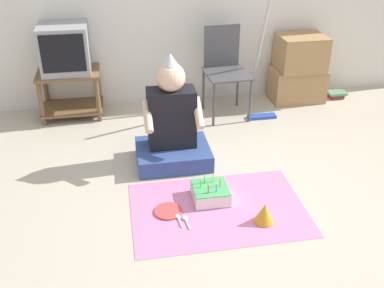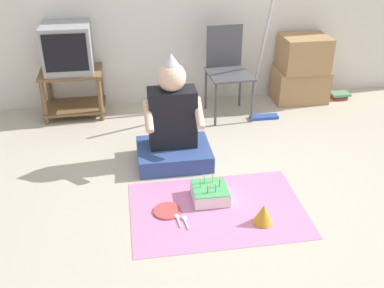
{
  "view_description": "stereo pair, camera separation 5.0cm",
  "coord_description": "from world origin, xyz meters",
  "px_view_note": "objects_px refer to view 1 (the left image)",
  "views": [
    {
      "loc": [
        -0.85,
        -2.44,
        1.94
      ],
      "look_at": [
        -0.36,
        0.39,
        0.35
      ],
      "focal_mm": 42.0,
      "sensor_mm": 36.0,
      "label": 1
    },
    {
      "loc": [
        -0.8,
        -2.45,
        1.94
      ],
      "look_at": [
        -0.36,
        0.39,
        0.35
      ],
      "focal_mm": 42.0,
      "sensor_mm": 36.0,
      "label": 2
    }
  ],
  "objects_px": {
    "person_seated": "(172,128)",
    "tv": "(65,49)",
    "paper_plate": "(168,211)",
    "book_pile": "(336,94)",
    "cardboard_box_stack": "(299,69)",
    "birthday_cake": "(210,193)",
    "folding_chair": "(225,65)",
    "dust_mop": "(261,78)",
    "party_hat_blue": "(264,213)"
  },
  "relations": [
    {
      "from": "person_seated",
      "to": "tv",
      "type": "bearing_deg",
      "value": 129.52
    },
    {
      "from": "tv",
      "to": "paper_plate",
      "type": "distance_m",
      "value": 2.01
    },
    {
      "from": "tv",
      "to": "book_pile",
      "type": "height_order",
      "value": "tv"
    },
    {
      "from": "cardboard_box_stack",
      "to": "birthday_cake",
      "type": "bearing_deg",
      "value": -128.28
    },
    {
      "from": "birthday_cake",
      "to": "paper_plate",
      "type": "bearing_deg",
      "value": -162.26
    },
    {
      "from": "paper_plate",
      "to": "person_seated",
      "type": "bearing_deg",
      "value": 79.61
    },
    {
      "from": "tv",
      "to": "cardboard_box_stack",
      "type": "distance_m",
      "value": 2.37
    },
    {
      "from": "folding_chair",
      "to": "person_seated",
      "type": "relative_size",
      "value": 0.94
    },
    {
      "from": "person_seated",
      "to": "cardboard_box_stack",
      "type": "bearing_deg",
      "value": 34.97
    },
    {
      "from": "dust_mop",
      "to": "paper_plate",
      "type": "bearing_deg",
      "value": -126.87
    },
    {
      "from": "tv",
      "to": "folding_chair",
      "type": "xyz_separation_m",
      "value": [
        1.51,
        -0.17,
        -0.19
      ]
    },
    {
      "from": "tv",
      "to": "paper_plate",
      "type": "bearing_deg",
      "value": -67.09
    },
    {
      "from": "dust_mop",
      "to": "birthday_cake",
      "type": "bearing_deg",
      "value": -119.79
    },
    {
      "from": "folding_chair",
      "to": "dust_mop",
      "type": "height_order",
      "value": "dust_mop"
    },
    {
      "from": "dust_mop",
      "to": "book_pile",
      "type": "height_order",
      "value": "dust_mop"
    },
    {
      "from": "folding_chair",
      "to": "person_seated",
      "type": "xyz_separation_m",
      "value": [
        -0.64,
        -0.88,
        -0.19
      ]
    },
    {
      "from": "person_seated",
      "to": "party_hat_blue",
      "type": "xyz_separation_m",
      "value": [
        0.5,
        -0.91,
        -0.23
      ]
    },
    {
      "from": "dust_mop",
      "to": "birthday_cake",
      "type": "distance_m",
      "value": 1.62
    },
    {
      "from": "book_pile",
      "to": "person_seated",
      "type": "height_order",
      "value": "person_seated"
    },
    {
      "from": "cardboard_box_stack",
      "to": "person_seated",
      "type": "xyz_separation_m",
      "value": [
        -1.48,
        -1.04,
        -0.04
      ]
    },
    {
      "from": "book_pile",
      "to": "party_hat_blue",
      "type": "xyz_separation_m",
      "value": [
        -1.44,
        -1.92,
        0.04
      ]
    },
    {
      "from": "cardboard_box_stack",
      "to": "paper_plate",
      "type": "distance_m",
      "value": 2.39
    },
    {
      "from": "book_pile",
      "to": "tv",
      "type": "bearing_deg",
      "value": 179.15
    },
    {
      "from": "cardboard_box_stack",
      "to": "party_hat_blue",
      "type": "bearing_deg",
      "value": -116.77
    },
    {
      "from": "tv",
      "to": "dust_mop",
      "type": "height_order",
      "value": "dust_mop"
    },
    {
      "from": "cardboard_box_stack",
      "to": "book_pile",
      "type": "xyz_separation_m",
      "value": [
        0.46,
        -0.03,
        -0.31
      ]
    },
    {
      "from": "party_hat_blue",
      "to": "tv",
      "type": "bearing_deg",
      "value": 124.76
    },
    {
      "from": "person_seated",
      "to": "paper_plate",
      "type": "height_order",
      "value": "person_seated"
    },
    {
      "from": "cardboard_box_stack",
      "to": "book_pile",
      "type": "relative_size",
      "value": 3.55
    },
    {
      "from": "paper_plate",
      "to": "book_pile",
      "type": "bearing_deg",
      "value": 39.57
    },
    {
      "from": "book_pile",
      "to": "birthday_cake",
      "type": "bearing_deg",
      "value": -137.38
    },
    {
      "from": "book_pile",
      "to": "person_seated",
      "type": "xyz_separation_m",
      "value": [
        -1.94,
        -1.01,
        0.27
      ]
    },
    {
      "from": "book_pile",
      "to": "party_hat_blue",
      "type": "height_order",
      "value": "party_hat_blue"
    },
    {
      "from": "tv",
      "to": "folding_chair",
      "type": "bearing_deg",
      "value": -6.6
    },
    {
      "from": "cardboard_box_stack",
      "to": "party_hat_blue",
      "type": "relative_size",
      "value": 4.93
    },
    {
      "from": "folding_chair",
      "to": "cardboard_box_stack",
      "type": "bearing_deg",
      "value": 10.73
    },
    {
      "from": "book_pile",
      "to": "party_hat_blue",
      "type": "relative_size",
      "value": 1.39
    },
    {
      "from": "tv",
      "to": "birthday_cake",
      "type": "distance_m",
      "value": 2.06
    },
    {
      "from": "cardboard_box_stack",
      "to": "paper_plate",
      "type": "relative_size",
      "value": 3.61
    },
    {
      "from": "tv",
      "to": "paper_plate",
      "type": "xyz_separation_m",
      "value": [
        0.74,
        -1.75,
        -0.67
      ]
    },
    {
      "from": "party_hat_blue",
      "to": "paper_plate",
      "type": "relative_size",
      "value": 0.73
    },
    {
      "from": "party_hat_blue",
      "to": "paper_plate",
      "type": "height_order",
      "value": "party_hat_blue"
    },
    {
      "from": "dust_mop",
      "to": "paper_plate",
      "type": "relative_size",
      "value": 6.43
    },
    {
      "from": "cardboard_box_stack",
      "to": "paper_plate",
      "type": "xyz_separation_m",
      "value": [
        -1.61,
        -1.73,
        -0.34
      ]
    },
    {
      "from": "folding_chair",
      "to": "paper_plate",
      "type": "relative_size",
      "value": 4.41
    },
    {
      "from": "birthday_cake",
      "to": "book_pile",
      "type": "bearing_deg",
      "value": 42.62
    },
    {
      "from": "folding_chair",
      "to": "paper_plate",
      "type": "xyz_separation_m",
      "value": [
        -0.77,
        -1.57,
        -0.48
      ]
    },
    {
      "from": "person_seated",
      "to": "party_hat_blue",
      "type": "distance_m",
      "value": 1.07
    },
    {
      "from": "tv",
      "to": "book_pile",
      "type": "relative_size",
      "value": 2.27
    },
    {
      "from": "person_seated",
      "to": "paper_plate",
      "type": "distance_m",
      "value": 0.77
    }
  ]
}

